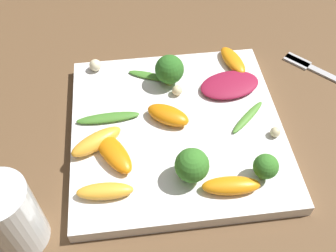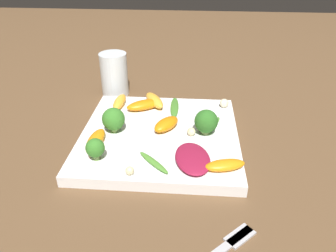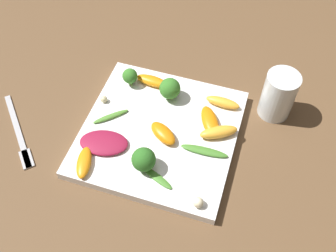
{
  "view_description": "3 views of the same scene",
  "coord_description": "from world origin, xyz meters",
  "views": [
    {
      "loc": [
        0.05,
        0.34,
        0.44
      ],
      "look_at": [
        0.01,
        0.01,
        0.04
      ],
      "focal_mm": 42.0,
      "sensor_mm": 36.0,
      "label": 1
    },
    {
      "loc": [
        -0.52,
        -0.06,
        0.34
      ],
      "look_at": [
        -0.0,
        -0.02,
        0.03
      ],
      "focal_mm": 35.0,
      "sensor_mm": 36.0,
      "label": 2
    },
    {
      "loc": [
        0.15,
        -0.41,
        0.63
      ],
      "look_at": [
        0.01,
        0.01,
        0.03
      ],
      "focal_mm": 42.0,
      "sensor_mm": 36.0,
      "label": 3
    }
  ],
  "objects": [
    {
      "name": "broccoli_floret_1",
      "position": [
        -0.01,
        0.08,
        0.05
      ],
      "size": [
        0.04,
        0.04,
        0.05
      ],
      "color": "#84AD5B",
      "rests_on": "plate"
    },
    {
      "name": "orange_segment_3",
      "position": [
        -0.1,
        -0.11,
        0.03
      ],
      "size": [
        0.04,
        0.07,
        0.02
      ],
      "color": "orange",
      "rests_on": "plate"
    },
    {
      "name": "broccoli_floret_0",
      "position": [
        -0.09,
        0.09,
        0.04
      ],
      "size": [
        0.03,
        0.03,
        0.04
      ],
      "color": "#7A9E51",
      "rests_on": "plate"
    },
    {
      "name": "arugula_sprig_0",
      "position": [
        0.03,
        -0.1,
        0.02
      ],
      "size": [
        0.07,
        0.04,
        0.01
      ],
      "color": "#47842D",
      "rests_on": "plate"
    },
    {
      "name": "orange_segment_1",
      "position": [
        -0.05,
        0.11,
        0.03
      ],
      "size": [
        0.07,
        0.03,
        0.02
      ],
      "color": "orange",
      "rests_on": "plate"
    },
    {
      "name": "arugula_sprig_1",
      "position": [
        -0.1,
        0.0,
        0.02
      ],
      "size": [
        0.06,
        0.06,
        0.01
      ],
      "color": "#518E33",
      "rests_on": "plate"
    },
    {
      "name": "ground_plane",
      "position": [
        0.0,
        0.0,
        0.0
      ],
      "size": [
        2.4,
        2.4,
        0.0
      ],
      "primitive_type": "plane",
      "color": "brown"
    },
    {
      "name": "plate",
      "position": [
        0.0,
        0.0,
        0.01
      ],
      "size": [
        0.29,
        0.29,
        0.02
      ],
      "color": "white",
      "rests_on": "ground_plane"
    },
    {
      "name": "arugula_sprig_2",
      "position": [
        0.09,
        -0.02,
        0.02
      ],
      "size": [
        0.09,
        0.02,
        0.01
      ],
      "color": "#47842D",
      "rests_on": "plate"
    },
    {
      "name": "orange_segment_4",
      "position": [
        0.01,
        -0.01,
        0.03
      ],
      "size": [
        0.07,
        0.06,
        0.02
      ],
      "color": "orange",
      "rests_on": "plate"
    },
    {
      "name": "macadamia_nut_0",
      "position": [
        -0.13,
        0.03,
        0.03
      ],
      "size": [
        0.01,
        0.01,
        0.01
      ],
      "color": "beige",
      "rests_on": "plate"
    },
    {
      "name": "macadamia_nut_2",
      "position": [
        0.11,
        -0.13,
        0.03
      ],
      "size": [
        0.02,
        0.02,
        0.02
      ],
      "color": "beige",
      "rests_on": "plate"
    },
    {
      "name": "orange_segment_5",
      "position": [
        0.09,
        0.04,
        0.03
      ],
      "size": [
        0.06,
        0.08,
        0.02
      ],
      "color": "orange",
      "rests_on": "plate"
    },
    {
      "name": "drinking_glass",
      "position": [
        0.2,
        0.13,
        0.05
      ],
      "size": [
        0.06,
        0.06,
        0.1
      ],
      "color": "white",
      "rests_on": "ground_plane"
    },
    {
      "name": "broccoli_floret_2",
      "position": [
        0.0,
        -0.08,
        0.05
      ],
      "size": [
        0.04,
        0.04,
        0.05
      ],
      "color": "#7A9E51",
      "rests_on": "plate"
    },
    {
      "name": "radicchio_leaf_0",
      "position": [
        -0.09,
        -0.06,
        0.03
      ],
      "size": [
        0.1,
        0.07,
        0.01
      ],
      "color": "maroon",
      "rests_on": "plate"
    },
    {
      "name": "orange_segment_2",
      "position": [
        0.11,
        0.02,
        0.03
      ],
      "size": [
        0.08,
        0.06,
        0.02
      ],
      "color": "#FCAD33",
      "rests_on": "plate"
    },
    {
      "name": "orange_segment_0",
      "position": [
        0.1,
        0.1,
        0.03
      ],
      "size": [
        0.07,
        0.03,
        0.02
      ],
      "color": "#FCAD33",
      "rests_on": "plate"
    },
    {
      "name": "macadamia_nut_1",
      "position": [
        -0.01,
        -0.06,
        0.03
      ],
      "size": [
        0.02,
        0.02,
        0.02
      ],
      "color": "beige",
      "rests_on": "plate"
    }
  ]
}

